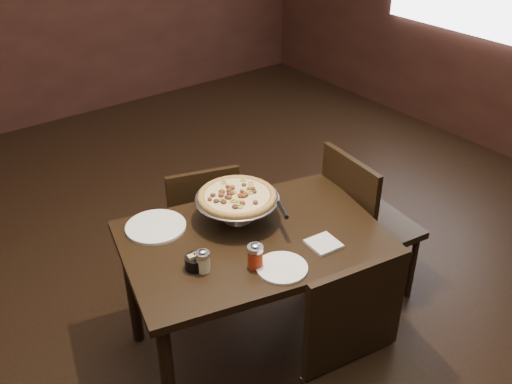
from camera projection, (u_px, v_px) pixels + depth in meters
room at (268, 93)px, 2.16m from camera, size 6.04×7.04×2.84m
dining_table at (254, 254)px, 2.59m from camera, size 1.29×1.01×0.72m
pizza_stand at (237, 196)px, 2.58m from camera, size 0.39×0.39×0.16m
parmesan_shaker at (203, 261)px, 2.31m from camera, size 0.06×0.06×0.10m
pepper_flake_shaker at (255, 256)px, 2.33m from camera, size 0.07×0.07×0.12m
packet_caddy at (196, 262)px, 2.34m from camera, size 0.09×0.09×0.07m
napkin_stack at (324, 244)px, 2.48m from camera, size 0.14×0.14×0.01m
plate_left at (156, 227)px, 2.59m from camera, size 0.27×0.27×0.01m
plate_near at (282, 268)px, 2.34m from camera, size 0.21×0.21×0.01m
serving_spatula at (283, 210)px, 2.49m from camera, size 0.16×0.16×0.02m
chair_far at (200, 221)px, 3.13m from camera, size 0.47×0.47×0.81m
chair_near at (370, 374)px, 2.13m from camera, size 0.50×0.50×0.94m
chair_side at (363, 221)px, 3.03m from camera, size 0.47×0.47×0.91m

